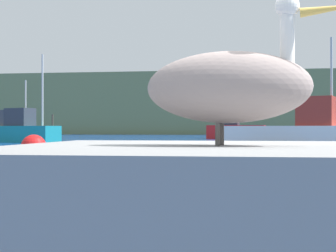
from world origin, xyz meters
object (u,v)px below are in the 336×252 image
pelican (230,85)px  fishing_boat_white (296,130)px  fishing_boat_teal (25,130)px  fishing_boat_red (234,128)px  mooring_buoy (34,147)px

pelican → fishing_boat_white: size_ratio=0.20×
pelican → fishing_boat_teal: fishing_boat_teal is taller
fishing_boat_white → fishing_boat_red: 17.58m
pelican → mooring_buoy: bearing=123.5°
pelican → fishing_boat_red: size_ratio=0.28×
fishing_boat_white → fishing_boat_teal: (-16.36, 4.32, -0.01)m
fishing_boat_white → mooring_buoy: (-8.42, -13.29, -0.44)m
fishing_boat_teal → pelican: bearing=-42.3°
fishing_boat_teal → mooring_buoy: 19.32m
fishing_boat_red → fishing_boat_white: bearing=110.7°
fishing_boat_teal → fishing_boat_red: fishing_boat_teal is taller
fishing_boat_white → fishing_boat_teal: size_ratio=1.30×
pelican → fishing_boat_red: (-1.17, 41.67, -0.32)m
fishing_boat_teal → fishing_boat_red: (12.76, 12.89, 0.08)m
fishing_boat_white → mooring_buoy: 15.74m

